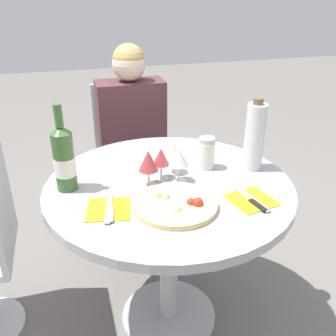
{
  "coord_description": "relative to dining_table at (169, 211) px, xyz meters",
  "views": [
    {
      "loc": [
        -0.36,
        -1.25,
        1.44
      ],
      "look_at": [
        -0.02,
        -0.07,
        0.84
      ],
      "focal_mm": 40.0,
      "sensor_mm": 36.0,
      "label": 1
    }
  ],
  "objects": [
    {
      "name": "wine_bottle",
      "position": [
        -0.39,
        0.06,
        0.26
      ],
      "size": [
        0.08,
        0.08,
        0.33
      ],
      "color": "#38602D",
      "rests_on": "dining_table"
    },
    {
      "name": "pizza_large",
      "position": [
        -0.03,
        -0.18,
        0.14
      ],
      "size": [
        0.3,
        0.3,
        0.05
      ],
      "color": "#E5C17F",
      "rests_on": "dining_table"
    },
    {
      "name": "wine_glass_center",
      "position": [
        -0.02,
        0.04,
        0.23
      ],
      "size": [
        0.07,
        0.07,
        0.13
      ],
      "color": "silver",
      "rests_on": "dining_table"
    },
    {
      "name": "chair_behind_diner",
      "position": [
        0.0,
        0.85,
        -0.17
      ],
      "size": [
        0.4,
        0.4,
        0.91
      ],
      "rotation": [
        0.0,
        0.0,
        3.14
      ],
      "color": "silver",
      "rests_on": "ground_plane"
    },
    {
      "name": "dining_table",
      "position": [
        0.0,
        0.0,
        0.0
      ],
      "size": [
        0.98,
        0.98,
        0.74
      ],
      "color": "#B2B2B7",
      "rests_on": "ground_plane"
    },
    {
      "name": "seated_diner",
      "position": [
        0.0,
        0.7,
        -0.09
      ],
      "size": [
        0.38,
        0.4,
        1.16
      ],
      "rotation": [
        0.0,
        0.0,
        3.14
      ],
      "color": "#512D33",
      "rests_on": "ground_plane"
    },
    {
      "name": "wine_glass_front_left",
      "position": [
        -0.08,
        -0.0,
        0.23
      ],
      "size": [
        0.08,
        0.08,
        0.15
      ],
      "color": "silver",
      "rests_on": "dining_table"
    },
    {
      "name": "ground_plane",
      "position": [
        0.0,
        0.0,
        -0.6
      ],
      "size": [
        12.0,
        12.0,
        0.0
      ],
      "primitive_type": "plane",
      "color": "slate",
      "rests_on": "ground"
    },
    {
      "name": "sugar_shaker",
      "position": [
        0.19,
        0.08,
        0.2
      ],
      "size": [
        0.07,
        0.07,
        0.14
      ],
      "color": "silver",
      "rests_on": "dining_table"
    },
    {
      "name": "place_setting_right",
      "position": [
        0.25,
        -0.22,
        0.13
      ],
      "size": [
        0.18,
        0.19,
        0.01
      ],
      "color": "gold",
      "rests_on": "dining_table"
    },
    {
      "name": "place_setting_left",
      "position": [
        -0.26,
        -0.14,
        0.13
      ],
      "size": [
        0.18,
        0.19,
        0.01
      ],
      "color": "gold",
      "rests_on": "dining_table"
    },
    {
      "name": "tall_carafe",
      "position": [
        0.37,
        0.03,
        0.27
      ],
      "size": [
        0.08,
        0.08,
        0.3
      ],
      "color": "silver",
      "rests_on": "dining_table"
    },
    {
      "name": "wine_glass_back_right",
      "position": [
        0.04,
        0.08,
        0.23
      ],
      "size": [
        0.07,
        0.07,
        0.13
      ],
      "color": "silver",
      "rests_on": "dining_table"
    },
    {
      "name": "wine_glass_front_right",
      "position": [
        0.04,
        -0.0,
        0.24
      ],
      "size": [
        0.08,
        0.08,
        0.14
      ],
      "color": "silver",
      "rests_on": "dining_table"
    }
  ]
}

